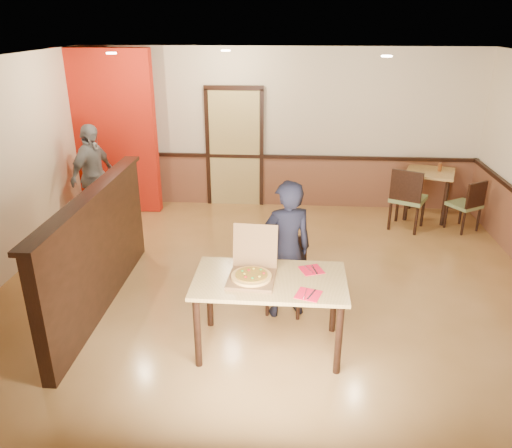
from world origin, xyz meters
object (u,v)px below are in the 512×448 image
at_px(passerby, 93,176).
at_px(condiment, 440,167).
at_px(main_table, 270,288).
at_px(side_chair_left, 407,197).
at_px(side_table, 429,181).
at_px(diner, 286,250).
at_px(side_chair_right, 468,204).
at_px(pizza_box, 252,273).
at_px(diner_chair, 287,271).

bearing_deg(passerby, condiment, -65.77).
xyz_separation_m(main_table, side_chair_left, (2.07, 3.34, -0.14)).
height_order(side_table, condiment, condiment).
distance_m(side_table, condiment, 0.29).
distance_m(side_chair_left, diner, 3.29).
relative_size(main_table, passerby, 0.91).
relative_size(side_table, diner, 0.59).
bearing_deg(side_chair_right, side_chair_left, -31.55).
relative_size(diner, passerby, 0.97).
height_order(side_chair_right, condiment, condiment).
xyz_separation_m(diner, pizza_box, (-0.33, -0.67, 0.06)).
bearing_deg(pizza_box, diner, 67.54).
relative_size(diner_chair, condiment, 6.31).
xyz_separation_m(pizza_box, condiment, (2.88, 3.97, 0.01)).
xyz_separation_m(main_table, passerby, (-3.04, 3.20, 0.14)).
height_order(main_table, side_chair_right, side_chair_right).
relative_size(side_chair_right, passerby, 0.51).
bearing_deg(main_table, side_table, 57.70).
distance_m(passerby, condiment, 5.79).
height_order(side_table, pizza_box, pizza_box).
xyz_separation_m(side_chair_left, side_table, (0.48, 0.62, 0.07)).
bearing_deg(condiment, pizza_box, -125.95).
relative_size(main_table, diner, 0.94).
bearing_deg(side_table, condiment, 4.88).
distance_m(diner_chair, side_chair_right, 3.82).
xyz_separation_m(side_chair_left, side_chair_right, (0.97, 0.01, -0.10)).
height_order(main_table, diner_chair, diner_chair).
distance_m(main_table, diner, 0.70).
bearing_deg(pizza_box, side_chair_left, 59.90).
bearing_deg(main_table, diner_chair, 78.99).
bearing_deg(diner, passerby, -57.40).
relative_size(side_chair_left, diner, 0.63).
bearing_deg(passerby, side_chair_left, -71.87).
distance_m(side_table, pizza_box, 4.81).
bearing_deg(diner_chair, side_chair_right, 50.67).
height_order(side_chair_right, side_table, side_chair_right).
distance_m(side_table, passerby, 5.64).
distance_m(side_chair_left, side_chair_right, 0.97).
bearing_deg(pizza_box, side_chair_right, 50.03).
distance_m(main_table, condiment, 4.80).
bearing_deg(side_chair_right, condiment, -93.94).
bearing_deg(side_chair_left, diner, 80.92).
relative_size(passerby, condiment, 12.07).
height_order(side_chair_right, passerby, passerby).
relative_size(side_chair_left, condiment, 7.41).
height_order(diner_chair, side_chair_left, side_chair_left).
bearing_deg(diner, side_table, -145.17).
bearing_deg(diner_chair, side_chair_left, 62.20).
height_order(main_table, passerby, passerby).
bearing_deg(condiment, side_chair_left, -135.10).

